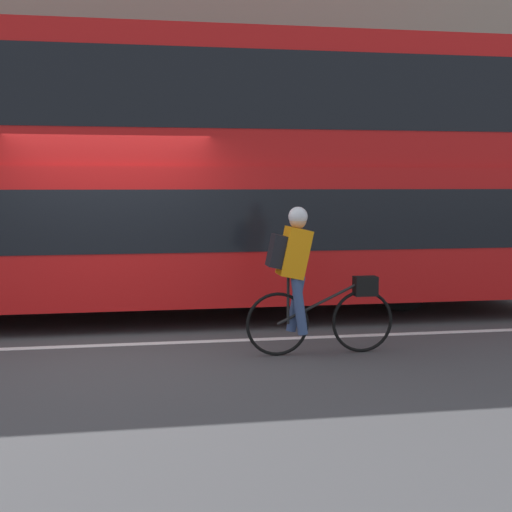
{
  "coord_description": "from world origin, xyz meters",
  "views": [
    {
      "loc": [
        0.26,
        -8.32,
        1.9
      ],
      "look_at": [
        1.79,
        0.44,
        1.0
      ],
      "focal_mm": 50.0,
      "sensor_mm": 36.0,
      "label": 1
    }
  ],
  "objects": [
    {
      "name": "cyclist_on_bike",
      "position": [
        2.15,
        -0.71,
        0.89
      ],
      "size": [
        1.69,
        0.32,
        1.65
      ],
      "color": "black",
      "rests_on": "ground_plane"
    },
    {
      "name": "building_facade",
      "position": [
        0.0,
        6.05,
        3.03
      ],
      "size": [
        60.0,
        0.3,
        6.05
      ],
      "color": "gray",
      "rests_on": "ground_plane"
    },
    {
      "name": "ground_plane",
      "position": [
        0.0,
        0.0,
        0.0
      ],
      "size": [
        80.0,
        80.0,
        0.0
      ],
      "primitive_type": "plane",
      "color": "#424244"
    },
    {
      "name": "street_sign_post",
      "position": [
        -0.56,
        4.8,
        1.37
      ],
      "size": [
        0.36,
        0.09,
        2.25
      ],
      "color": "#59595B",
      "rests_on": "sidewalk_curb"
    },
    {
      "name": "road_center_line",
      "position": [
        0.0,
        0.13,
        0.0
      ],
      "size": [
        50.0,
        0.14,
        0.01
      ],
      "primitive_type": "cube",
      "color": "silver",
      "rests_on": "ground_plane"
    },
    {
      "name": "sidewalk_curb",
      "position": [
        0.0,
        4.91,
        0.05
      ],
      "size": [
        60.0,
        1.99,
        0.1
      ],
      "color": "#A8A399",
      "rests_on": "ground_plane"
    },
    {
      "name": "trash_bin",
      "position": [
        7.34,
        4.81,
        0.54
      ],
      "size": [
        0.47,
        0.47,
        0.87
      ],
      "color": "#515156",
      "rests_on": "sidewalk_curb"
    },
    {
      "name": "bus",
      "position": [
        0.81,
        1.84,
        2.16
      ],
      "size": [
        11.14,
        2.45,
        3.89
      ],
      "color": "black",
      "rests_on": "ground_plane"
    }
  ]
}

